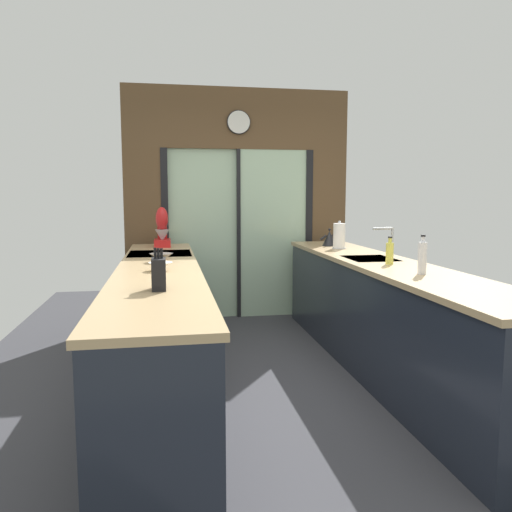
% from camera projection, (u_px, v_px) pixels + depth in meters
% --- Properties ---
extents(ground_plane, '(5.04, 7.60, 0.02)m').
position_uv_depth(ground_plane, '(268.00, 366.00, 4.35)').
color(ground_plane, '#38383D').
extents(back_wall_unit, '(2.64, 0.12, 2.70)m').
position_uv_depth(back_wall_unit, '(238.00, 190.00, 5.93)').
color(back_wall_unit, brown).
rests_on(back_wall_unit, ground_plane).
extents(left_counter_run, '(0.62, 3.80, 0.92)m').
position_uv_depth(left_counter_run, '(159.00, 332.00, 3.68)').
color(left_counter_run, '#1E232D').
rests_on(left_counter_run, ground_plane).
extents(right_counter_run, '(0.62, 3.80, 0.92)m').
position_uv_depth(right_counter_run, '(383.00, 316.00, 4.16)').
color(right_counter_run, '#1E232D').
rests_on(right_counter_run, ground_plane).
extents(sink_faucet, '(0.19, 0.02, 0.27)m').
position_uv_depth(sink_faucet, '(389.00, 237.00, 4.36)').
color(sink_faucet, '#B7BABC').
rests_on(sink_faucet, right_counter_run).
extents(oven_range, '(0.60, 0.60, 0.92)m').
position_uv_depth(oven_range, '(161.00, 302.00, 4.78)').
color(oven_range, black).
rests_on(oven_range, ground_plane).
extents(mixing_bowl_near, '(0.18, 0.18, 0.06)m').
position_uv_depth(mixing_bowl_near, '(161.00, 266.00, 3.62)').
color(mixing_bowl_near, silver).
rests_on(mixing_bowl_near, left_counter_run).
extents(mixing_bowl_far, '(0.19, 0.19, 0.07)m').
position_uv_depth(mixing_bowl_far, '(161.00, 257.00, 4.09)').
color(mixing_bowl_far, '#514C47').
rests_on(mixing_bowl_far, left_counter_run).
extents(knife_block, '(0.08, 0.14, 0.25)m').
position_uv_depth(knife_block, '(159.00, 274.00, 2.88)').
color(knife_block, black).
rests_on(knife_block, left_counter_run).
extents(stand_mixer, '(0.17, 0.27, 0.42)m').
position_uv_depth(stand_mixer, '(162.00, 232.00, 5.31)').
color(stand_mixer, red).
rests_on(stand_mixer, left_counter_run).
extents(kettle, '(0.23, 0.15, 0.19)m').
position_uv_depth(kettle, '(330.00, 238.00, 5.43)').
color(kettle, black).
rests_on(kettle, right_counter_run).
extents(soap_bottle_near, '(0.06, 0.06, 0.27)m').
position_uv_depth(soap_bottle_near, '(422.00, 257.00, 3.45)').
color(soap_bottle_near, silver).
rests_on(soap_bottle_near, right_counter_run).
extents(soap_bottle_far, '(0.06, 0.06, 0.22)m').
position_uv_depth(soap_bottle_far, '(390.00, 253.00, 3.96)').
color(soap_bottle_far, '#D1CC4C').
rests_on(soap_bottle_far, right_counter_run).
extents(paper_towel_roll, '(0.14, 0.14, 0.29)m').
position_uv_depth(paper_towel_roll, '(339.00, 236.00, 5.11)').
color(paper_towel_roll, '#B7BABC').
rests_on(paper_towel_roll, right_counter_run).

